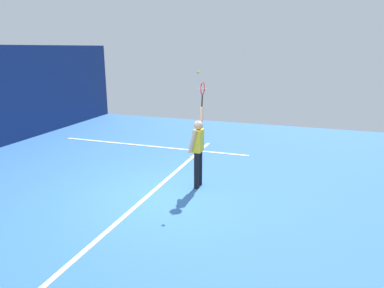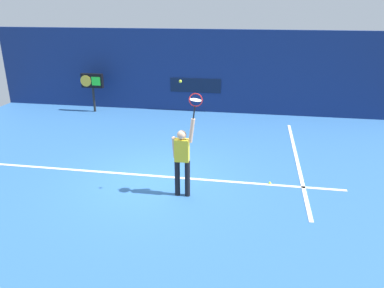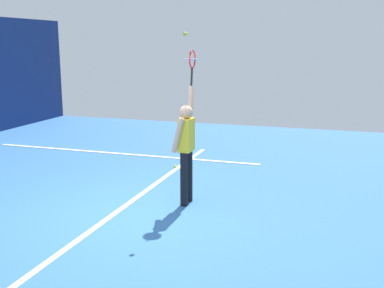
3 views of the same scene
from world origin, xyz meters
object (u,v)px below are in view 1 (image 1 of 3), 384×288
at_px(tennis_ball, 198,72).
at_px(spare_ball, 190,157).
at_px(tennis_player, 198,148).
at_px(tennis_racket, 203,90).

distance_m(tennis_ball, spare_ball, 3.67).
height_order(tennis_player, tennis_ball, tennis_ball).
distance_m(tennis_player, spare_ball, 2.55).
bearing_deg(spare_ball, tennis_player, -155.46).
bearing_deg(tennis_racket, tennis_ball, 178.72).
xyz_separation_m(tennis_ball, spare_ball, (2.17, 0.98, -2.80)).
distance_m(tennis_player, tennis_ball, 1.82).
bearing_deg(tennis_racket, spare_ball, 28.31).
relative_size(tennis_ball, spare_ball, 1.00).
relative_size(tennis_racket, spare_ball, 9.10).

